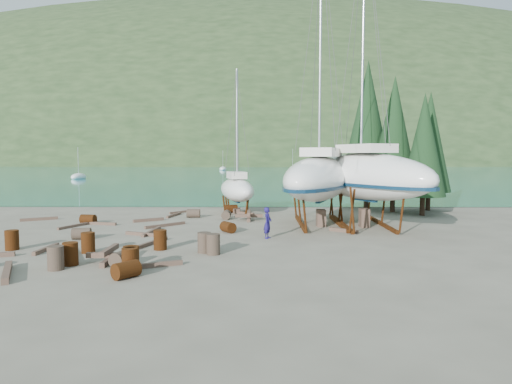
{
  "coord_description": "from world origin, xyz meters",
  "views": [
    {
      "loc": [
        2.61,
        -21.77,
        4.17
      ],
      "look_at": [
        2.42,
        3.0,
        2.2
      ],
      "focal_mm": 32.0,
      "sensor_mm": 36.0,
      "label": 1
    }
  ],
  "objects_px": {
    "large_sailboat_near": "(320,178)",
    "worker": "(268,223)",
    "large_sailboat_far": "(363,175)",
    "small_sailboat_shore": "(237,189)"
  },
  "relations": [
    {
      "from": "large_sailboat_far",
      "to": "worker",
      "type": "height_order",
      "value": "large_sailboat_far"
    },
    {
      "from": "large_sailboat_near",
      "to": "small_sailboat_shore",
      "type": "height_order",
      "value": "large_sailboat_near"
    },
    {
      "from": "large_sailboat_far",
      "to": "small_sailboat_shore",
      "type": "height_order",
      "value": "large_sailboat_far"
    },
    {
      "from": "large_sailboat_far",
      "to": "worker",
      "type": "distance_m",
      "value": 7.51
    },
    {
      "from": "large_sailboat_near",
      "to": "large_sailboat_far",
      "type": "relative_size",
      "value": 0.96
    },
    {
      "from": "large_sailboat_far",
      "to": "small_sailboat_shore",
      "type": "distance_m",
      "value": 10.01
    },
    {
      "from": "large_sailboat_near",
      "to": "small_sailboat_shore",
      "type": "distance_m",
      "value": 8.01
    },
    {
      "from": "large_sailboat_near",
      "to": "small_sailboat_shore",
      "type": "relative_size",
      "value": 1.69
    },
    {
      "from": "large_sailboat_near",
      "to": "worker",
      "type": "xyz_separation_m",
      "value": [
        -3.23,
        -4.55,
        -2.07
      ]
    },
    {
      "from": "large_sailboat_near",
      "to": "large_sailboat_far",
      "type": "xyz_separation_m",
      "value": [
        2.5,
        -0.23,
        0.15
      ]
    }
  ]
}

